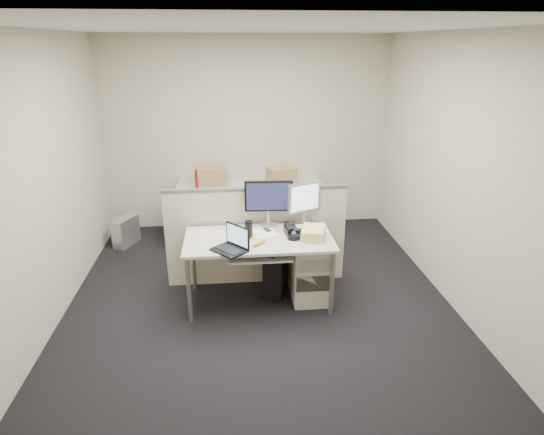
{
  "coord_description": "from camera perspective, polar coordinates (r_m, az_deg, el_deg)",
  "views": [
    {
      "loc": [
        -0.27,
        -4.2,
        2.58
      ],
      "look_at": [
        0.15,
        0.15,
        0.89
      ],
      "focal_mm": 30.0,
      "sensor_mm": 36.0,
      "label": 1
    }
  ],
  "objects": [
    {
      "name": "pc_tower_spare_dark",
      "position": [
        6.34,
        -12.15,
        -1.19
      ],
      "size": [
        0.32,
        0.52,
        0.45
      ],
      "primitive_type": "cube",
      "rotation": [
        0.0,
        0.0,
        0.29
      ],
      "color": "black",
      "rests_on": "floor"
    },
    {
      "name": "ceiling",
      "position": [
        4.21,
        -1.98,
        22.73
      ],
      "size": [
        4.0,
        4.5,
        0.01
      ],
      "primitive_type": "cube",
      "color": "white",
      "rests_on": "ground"
    },
    {
      "name": "desk",
      "position": [
        4.63,
        -1.66,
        -3.34
      ],
      "size": [
        1.5,
        0.75,
        0.73
      ],
      "color": "beige",
      "rests_on": "floor"
    },
    {
      "name": "keyboard_tray",
      "position": [
        4.49,
        -1.5,
        -4.81
      ],
      "size": [
        0.62,
        0.32,
        0.02
      ],
      "primitive_type": "cube",
      "color": "beige",
      "rests_on": "desk"
    },
    {
      "name": "pc_tower_desk",
      "position": [
        5.01,
        0.53,
        -6.81
      ],
      "size": [
        0.33,
        0.53,
        0.46
      ],
      "primitive_type": "cube",
      "rotation": [
        0.0,
        0.0,
        -0.29
      ],
      "color": "black",
      "rests_on": "floor"
    },
    {
      "name": "cellphone",
      "position": [
        4.77,
        -0.62,
        -1.62
      ],
      "size": [
        0.1,
        0.12,
        0.01
      ],
      "primitive_type": "cube",
      "rotation": [
        0.0,
        0.0,
        0.43
      ],
      "color": "black",
      "rests_on": "desk"
    },
    {
      "name": "floor",
      "position": [
        4.94,
        -1.58,
        -10.42
      ],
      "size": [
        4.0,
        4.5,
        0.01
      ],
      "primitive_type": "cube",
      "color": "black",
      "rests_on": "ground"
    },
    {
      "name": "drawer_pedestal",
      "position": [
        4.88,
        4.83,
        -6.46
      ],
      "size": [
        0.4,
        0.55,
        0.65
      ],
      "primitive_type": "cube",
      "color": "#B9AEA0",
      "rests_on": "floor"
    },
    {
      "name": "sticky_pad",
      "position": [
        4.6,
        -2.3,
        -2.56
      ],
      "size": [
        0.09,
        0.09,
        0.01
      ],
      "primitive_type": "cube",
      "rotation": [
        0.0,
        0.0,
        0.16
      ],
      "color": "yellow",
      "rests_on": "desk"
    },
    {
      "name": "monitor_small",
      "position": [
        4.87,
        4.01,
        1.64
      ],
      "size": [
        0.42,
        0.32,
        0.46
      ],
      "primitive_type": "cube",
      "rotation": [
        0.0,
        0.0,
        0.4
      ],
      "color": "#B7B7BC",
      "rests_on": "desk"
    },
    {
      "name": "keyboard",
      "position": [
        4.51,
        -2.1,
        -4.35
      ],
      "size": [
        0.44,
        0.27,
        0.02
      ],
      "primitive_type": "cube",
      "rotation": [
        0.0,
        0.0,
        -0.33
      ],
      "color": "black",
      "rests_on": "keyboard_tray"
    },
    {
      "name": "back_counter",
      "position": [
        6.53,
        -2.79,
        1.22
      ],
      "size": [
        2.0,
        0.6,
        0.72
      ],
      "primitive_type": "cube",
      "color": "#B9AEA0",
      "rests_on": "floor"
    },
    {
      "name": "wall_front",
      "position": [
        2.33,
        2.01,
        -10.86
      ],
      "size": [
        4.0,
        0.02,
        2.7
      ],
      "primitive_type": "cube",
      "color": "#BFB8A0",
      "rests_on": "ground"
    },
    {
      "name": "manila_folders",
      "position": [
        4.6,
        5.22,
        -1.97
      ],
      "size": [
        0.3,
        0.34,
        0.11
      ],
      "primitive_type": "cube",
      "rotation": [
        0.0,
        0.0,
        -0.3
      ],
      "color": "#F4C984",
      "rests_on": "desk"
    },
    {
      "name": "wall_back",
      "position": [
        6.58,
        -3.09,
        10.31
      ],
      "size": [
        4.0,
        0.02,
        2.7
      ],
      "primitive_type": "cube",
      "color": "#BFB8A0",
      "rests_on": "ground"
    },
    {
      "name": "trackball",
      "position": [
        4.58,
        2.74,
        -2.39
      ],
      "size": [
        0.14,
        0.14,
        0.05
      ],
      "primitive_type": "cylinder",
      "rotation": [
        0.0,
        0.0,
        0.06
      ],
      "color": "black",
      "rests_on": "desk"
    },
    {
      "name": "wall_left",
      "position": [
        4.71,
        -26.87,
        3.66
      ],
      "size": [
        0.02,
        4.5,
        2.7
      ],
      "primitive_type": "cube",
      "color": "#BFB8A0",
      "rests_on": "ground"
    },
    {
      "name": "cubicle_partition",
      "position": [
        5.08,
        -1.99,
        -2.45
      ],
      "size": [
        2.0,
        0.06,
        1.1
      ],
      "primitive_type": "cube",
      "color": "beige",
      "rests_on": "floor"
    },
    {
      "name": "banana",
      "position": [
        4.46,
        -1.54,
        -3.13
      ],
      "size": [
        0.17,
        0.16,
        0.04
      ],
      "primitive_type": "ellipsoid",
      "rotation": [
        0.0,
        0.0,
        0.75
      ],
      "color": "gold",
      "rests_on": "desk"
    },
    {
      "name": "travel_mug",
      "position": [
        4.58,
        -2.95,
        -1.58
      ],
      "size": [
        0.09,
        0.09,
        0.17
      ],
      "primitive_type": "cylinder",
      "rotation": [
        0.0,
        0.0,
        0.2
      ],
      "color": "black",
      "rests_on": "desk"
    },
    {
      "name": "red_binder",
      "position": [
        6.29,
        -8.88,
        4.99
      ],
      "size": [
        0.15,
        0.31,
        0.28
      ],
      "primitive_type": "cube",
      "rotation": [
        0.0,
        0.0,
        -0.27
      ],
      "color": "maroon",
      "rests_on": "back_counter"
    },
    {
      "name": "cardboard_box_left",
      "position": [
        6.26,
        -7.56,
        5.07
      ],
      "size": [
        0.43,
        0.34,
        0.3
      ],
      "primitive_type": "cube",
      "rotation": [
        0.0,
        0.0,
        0.12
      ],
      "color": "#A5814E",
      "rests_on": "back_counter"
    },
    {
      "name": "desk_phone",
      "position": [
        4.7,
        3.12,
        -1.6
      ],
      "size": [
        0.26,
        0.22,
        0.08
      ],
      "primitive_type": "cube",
      "rotation": [
        0.0,
        0.0,
        0.13
      ],
      "color": "black",
      "rests_on": "desk"
    },
    {
      "name": "laptop",
      "position": [
        4.29,
        -5.44,
        -2.82
      ],
      "size": [
        0.38,
        0.39,
        0.23
      ],
      "primitive_type": "cube",
      "rotation": [
        0.0,
        0.0,
        -0.83
      ],
      "color": "black",
      "rests_on": "desk"
    },
    {
      "name": "paper_stack",
      "position": [
        4.71,
        -0.92,
        -1.91
      ],
      "size": [
        0.27,
        0.32,
        0.01
      ],
      "primitive_type": "cube",
      "rotation": [
        0.0,
        0.0,
        0.12
      ],
      "color": "white",
      "rests_on": "desk"
    },
    {
      "name": "pc_tower_spare_silver",
      "position": [
        6.47,
        -17.85,
        -1.63
      ],
      "size": [
        0.32,
        0.44,
        0.38
      ],
      "primitive_type": "cube",
      "rotation": [
        0.0,
        0.0,
        -0.43
      ],
      "color": "#B7B7BC",
      "rests_on": "floor"
    },
    {
      "name": "monitor_main",
      "position": [
        4.81,
        -0.44,
        1.75
      ],
      "size": [
        0.52,
        0.22,
        0.51
      ],
      "primitive_type": "cube",
      "rotation": [
        0.0,
        0.0,
        -0.05
      ],
      "color": "black",
      "rests_on": "desk"
    },
    {
      "name": "cardboard_box_right",
      "position": [
        6.3,
        1.17,
        5.18
      ],
      "size": [
        0.42,
        0.37,
        0.26
      ],
      "primitive_type": "cube",
      "rotation": [
        0.0,
        0.0,
        0.26
      ],
      "color": "#A5814E",
      "rests_on": "back_counter"
    },
    {
      "name": "wall_right",
      "position": [
        4.93,
        22.2,
        5.09
      ],
      "size": [
        0.02,
        4.5,
        2.7
      ],
      "primitive_type": "cube",
      "color": "#BFB8A0",
      "rests_on": "ground"
    }
  ]
}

